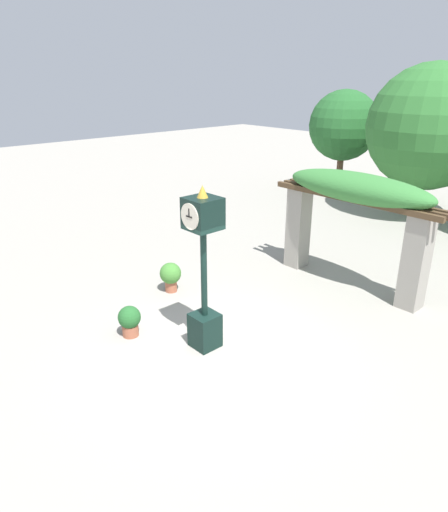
% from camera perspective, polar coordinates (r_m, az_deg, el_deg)
% --- Properties ---
extents(ground_plane, '(60.00, 60.00, 0.00)m').
position_cam_1_polar(ground_plane, '(9.08, -0.71, -11.41)').
color(ground_plane, gray).
extents(pedestal_clock, '(0.57, 0.62, 3.21)m').
position_cam_1_polar(pedestal_clock, '(8.38, -2.53, -1.72)').
color(pedestal_clock, black).
rests_on(pedestal_clock, ground).
extents(pergola, '(4.40, 1.09, 2.84)m').
position_cam_1_polar(pergola, '(11.34, 16.10, 6.43)').
color(pergola, gray).
rests_on(pergola, ground).
extents(potted_plant_near_left, '(0.52, 0.52, 0.74)m').
position_cam_1_polar(potted_plant_near_left, '(11.15, -6.70, -2.38)').
color(potted_plant_near_left, '#9E563D').
rests_on(potted_plant_near_left, ground).
extents(potted_plant_near_right, '(0.46, 0.46, 0.65)m').
position_cam_1_polar(potted_plant_near_right, '(9.48, -11.72, -7.83)').
color(potted_plant_near_right, '#9E563D').
rests_on(potted_plant_near_right, ground).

